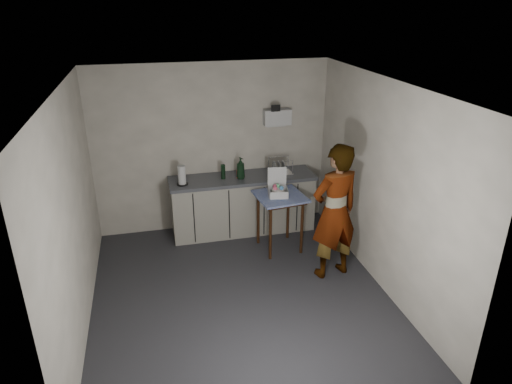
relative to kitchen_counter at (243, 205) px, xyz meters
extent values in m
plane|color=#2B2B30|center=(-0.40, -1.70, -0.43)|extent=(4.00, 4.00, 0.00)
cube|color=#B1AA9A|center=(-0.40, 0.29, 0.87)|extent=(3.60, 0.02, 2.60)
cube|color=#B1AA9A|center=(1.39, -1.70, 0.87)|extent=(0.02, 4.00, 2.60)
cube|color=#B1AA9A|center=(-2.19, -1.70, 0.87)|extent=(0.02, 4.00, 2.60)
cube|color=silver|center=(-0.40, -1.70, 2.17)|extent=(3.60, 4.00, 0.01)
cube|color=black|center=(0.00, 0.00, -0.39)|extent=(2.20, 0.52, 0.08)
cube|color=#A19E8F|center=(0.00, 0.00, 0.00)|extent=(2.20, 0.58, 0.86)
cube|color=#464950|center=(0.00, 0.00, 0.46)|extent=(2.24, 0.62, 0.05)
cube|color=black|center=(-0.80, -0.29, 0.00)|extent=(0.02, 0.01, 0.80)
cube|color=black|center=(-0.27, -0.29, 0.00)|extent=(0.02, 0.01, 0.80)
cube|color=black|center=(0.27, -0.29, 0.00)|extent=(0.01, 0.01, 0.80)
cube|color=black|center=(0.80, -0.29, 0.00)|extent=(0.02, 0.01, 0.80)
cube|color=silver|center=(0.60, 0.22, 1.32)|extent=(0.42, 0.16, 0.24)
cube|color=silver|center=(0.60, 0.27, 1.18)|extent=(0.30, 0.06, 0.04)
cube|color=black|center=(0.55, 0.13, 1.48)|extent=(0.14, 0.02, 0.10)
cylinder|color=#321A0B|center=(0.19, -0.96, -0.03)|extent=(0.04, 0.04, 0.78)
cylinder|color=#321A0B|center=(0.67, -0.90, -0.03)|extent=(0.04, 0.04, 0.78)
cylinder|color=#321A0B|center=(0.13, -0.48, -0.03)|extent=(0.04, 0.04, 0.78)
cylinder|color=#321A0B|center=(0.61, -0.42, -0.03)|extent=(0.04, 0.04, 0.78)
cube|color=#321A0B|center=(0.40, -0.69, 0.38)|extent=(0.64, 0.64, 0.04)
cube|color=#193597|center=(0.40, -0.69, 0.41)|extent=(0.73, 0.73, 0.03)
imported|color=#B2A593|center=(0.88, -1.51, 0.49)|extent=(0.75, 0.57, 1.83)
imported|color=black|center=(-0.04, -0.07, 0.65)|extent=(0.17, 0.17, 0.33)
cylinder|color=red|center=(-0.07, -0.03, 0.54)|extent=(0.06, 0.06, 0.12)
cylinder|color=black|center=(-0.30, -0.01, 0.59)|extent=(0.07, 0.07, 0.22)
cylinder|color=black|center=(-0.92, -0.10, 0.49)|extent=(0.16, 0.16, 0.02)
cylinder|color=silver|center=(-0.92, -0.10, 0.64)|extent=(0.11, 0.11, 0.27)
cube|color=silver|center=(0.60, -0.01, 0.49)|extent=(0.35, 0.26, 0.02)
cylinder|color=silver|center=(0.44, -0.12, 0.62)|extent=(0.01, 0.01, 0.23)
cylinder|color=silver|center=(0.76, -0.12, 0.62)|extent=(0.01, 0.01, 0.23)
cylinder|color=silver|center=(0.44, 0.11, 0.62)|extent=(0.01, 0.01, 0.23)
cylinder|color=silver|center=(0.76, 0.11, 0.62)|extent=(0.01, 0.01, 0.23)
cylinder|color=silver|center=(0.51, -0.01, 0.60)|extent=(0.04, 0.19, 0.19)
cylinder|color=silver|center=(0.58, -0.01, 0.60)|extent=(0.04, 0.19, 0.19)
cylinder|color=silver|center=(0.65, -0.01, 0.60)|extent=(0.04, 0.19, 0.19)
cube|color=silver|center=(0.37, -0.69, 0.43)|extent=(0.31, 0.31, 0.01)
cube|color=silver|center=(0.35, -0.82, 0.48)|extent=(0.27, 0.05, 0.10)
cube|color=silver|center=(0.39, -0.56, 0.48)|extent=(0.27, 0.05, 0.10)
cube|color=silver|center=(0.24, -0.67, 0.48)|extent=(0.05, 0.27, 0.10)
cube|color=silver|center=(0.49, -0.71, 0.48)|extent=(0.05, 0.27, 0.10)
cube|color=silver|center=(0.39, -0.55, 0.67)|extent=(0.27, 0.05, 0.27)
cylinder|color=white|center=(0.37, -0.69, 0.48)|extent=(0.18, 0.18, 0.10)
sphere|color=#FF5D87|center=(0.32, -0.71, 0.55)|extent=(0.06, 0.06, 0.06)
sphere|color=#57A5ED|center=(0.40, -0.73, 0.55)|extent=(0.06, 0.06, 0.06)
sphere|color=#5EE68B|center=(0.37, -0.65, 0.55)|extent=(0.06, 0.06, 0.06)
sphere|color=#FF5D87|center=(0.33, -0.64, 0.55)|extent=(0.06, 0.06, 0.06)
camera|label=1|loc=(-1.33, -6.37, 3.03)|focal=32.00mm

